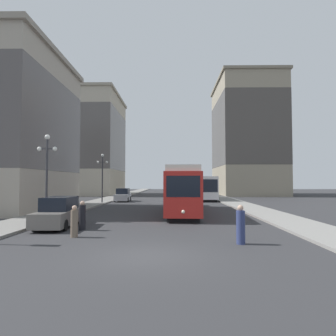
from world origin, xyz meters
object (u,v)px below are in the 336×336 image
at_px(pedestrian_crossing_far, 241,226).
at_px(pedestrian_on_sidewalk, 82,217).
at_px(parked_car_left_near, 59,213).
at_px(parked_car_left_mid, 123,195).
at_px(pedestrian_crossing_near, 74,222).
at_px(transit_bus, 204,187).
at_px(lamp_post_left_far, 102,171).
at_px(streetcar, 184,189).
at_px(lamp_post_left_near, 47,164).

distance_m(pedestrian_crossing_far, pedestrian_on_sidewalk, 8.93).
height_order(parked_car_left_near, parked_car_left_mid, same).
relative_size(pedestrian_crossing_far, pedestrian_on_sidewalk, 1.04).
height_order(pedestrian_crossing_near, pedestrian_on_sidewalk, pedestrian_on_sidewalk).
bearing_deg(parked_car_left_mid, parked_car_left_near, -90.98).
bearing_deg(pedestrian_on_sidewalk, parked_car_left_near, 123.27).
xyz_separation_m(transit_bus, pedestrian_crossing_near, (-9.71, -30.96, -1.21)).
bearing_deg(pedestrian_crossing_near, pedestrian_on_sidewalk, 164.81).
bearing_deg(parked_car_left_mid, lamp_post_left_far, -114.74).
relative_size(parked_car_left_mid, pedestrian_crossing_far, 2.68).
relative_size(streetcar, lamp_post_left_far, 2.35).
bearing_deg(streetcar, lamp_post_left_far, 134.60).
xyz_separation_m(transit_bus, pedestrian_on_sidewalk, (-9.96, -28.81, -1.18)).
height_order(transit_bus, parked_car_left_mid, transit_bus).
relative_size(transit_bus, lamp_post_left_near, 2.07).
relative_size(streetcar, transit_bus, 1.17).
xyz_separation_m(parked_car_left_mid, pedestrian_crossing_far, (9.93, -28.53, -0.04)).
distance_m(parked_car_left_mid, pedestrian_on_sidewalk, 24.92).
height_order(streetcar, pedestrian_crossing_far, streetcar).
distance_m(streetcar, lamp_post_left_far, 14.84).
relative_size(pedestrian_crossing_far, lamp_post_left_near, 0.29).
bearing_deg(streetcar, lamp_post_left_near, -146.93).
height_order(pedestrian_crossing_far, lamp_post_left_far, lamp_post_left_far).
bearing_deg(transit_bus, parked_car_left_mid, -161.06).
distance_m(pedestrian_crossing_near, lamp_post_left_near, 7.87).
xyz_separation_m(streetcar, transit_bus, (3.81, 19.20, -0.15)).
distance_m(pedestrian_on_sidewalk, lamp_post_left_far, 21.13).
bearing_deg(parked_car_left_near, lamp_post_left_near, 123.84).
bearing_deg(parked_car_left_near, pedestrian_crossing_near, -61.47).
bearing_deg(pedestrian_crossing_far, parked_car_left_mid, -105.42).
distance_m(parked_car_left_near, pedestrian_on_sidewalk, 2.18).
bearing_deg(lamp_post_left_far, streetcar, -48.05).
xyz_separation_m(parked_car_left_near, pedestrian_crossing_far, (9.93, -4.91, -0.04)).
height_order(parked_car_left_near, pedestrian_crossing_far, parked_car_left_near).
bearing_deg(parked_car_left_mid, lamp_post_left_near, -96.14).
xyz_separation_m(parked_car_left_mid, lamp_post_left_far, (-1.90, -4.31, 3.25)).
bearing_deg(transit_bus, pedestrian_crossing_far, -92.86).
bearing_deg(pedestrian_crossing_near, parked_car_left_near, -170.81).
height_order(streetcar, lamp_post_left_far, lamp_post_left_far).
xyz_separation_m(transit_bus, pedestrian_crossing_far, (-1.82, -32.48, -1.14)).
bearing_deg(parked_car_left_mid, streetcar, -63.49).
height_order(streetcar, transit_bus, streetcar).
relative_size(parked_car_left_near, lamp_post_left_near, 0.85).
relative_size(streetcar, pedestrian_on_sidewalk, 8.64).
height_order(parked_car_left_mid, lamp_post_left_near, lamp_post_left_near).
distance_m(pedestrian_crossing_near, pedestrian_crossing_far, 8.04).
distance_m(transit_bus, parked_car_left_mid, 12.44).
distance_m(transit_bus, pedestrian_on_sidewalk, 30.50).
height_order(pedestrian_crossing_near, pedestrian_crossing_far, pedestrian_crossing_far).
bearing_deg(pedestrian_crossing_far, transit_bus, -127.81).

